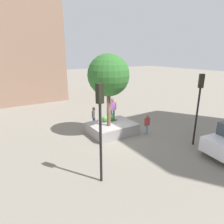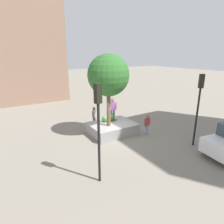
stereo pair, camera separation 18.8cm
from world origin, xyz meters
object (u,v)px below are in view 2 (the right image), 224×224
skateboarder (113,108)px  traffic_light_corner (98,118)px  planter_ledge (112,128)px  bystander_watching (147,123)px  plaza_tree (108,76)px  skateboard (113,120)px  passerby_with_bag (94,115)px  traffic_light_median (199,98)px

skateboarder → traffic_light_corner: traffic_light_corner is taller
planter_ledge → bystander_watching: bearing=143.0°
planter_ledge → skateboarder: size_ratio=1.96×
planter_ledge → plaza_tree: (0.44, 0.25, 4.03)m
traffic_light_corner → skateboard: bearing=-127.5°
plaza_tree → traffic_light_corner: 5.48m
planter_ledge → passerby_with_bag: size_ratio=2.02×
planter_ledge → traffic_light_median: size_ratio=0.71×
plaza_tree → traffic_light_median: (-4.03, 4.28, -1.24)m
bystander_watching → plaza_tree: bearing=-27.7°
traffic_light_corner → passerby_with_bag: bearing=-114.7°
skateboard → passerby_with_bag: (0.85, -1.55, 0.10)m
plaza_tree → bystander_watching: (-2.53, 1.33, -3.55)m
planter_ledge → skateboarder: (-0.38, -0.52, 1.46)m
passerby_with_bag → skateboard: bearing=118.8°
skateboarder → bystander_watching: bearing=129.3°
traffic_light_corner → bystander_watching: (-5.63, -3.02, -2.32)m
passerby_with_bag → planter_ledge: bearing=102.8°
plaza_tree → skateboarder: bearing=-137.0°
planter_ledge → traffic_light_corner: traffic_light_corner is taller
skateboarder → passerby_with_bag: bearing=-61.2°
traffic_light_median → bystander_watching: 4.04m
skateboarder → bystander_watching: size_ratio=1.12×
plaza_tree → skateboard: plaza_tree is taller
traffic_light_median → bystander_watching: (1.50, -2.95, -2.31)m
skateboard → traffic_light_corner: (3.92, 5.11, 2.34)m
planter_ledge → traffic_light_median: 6.42m
skateboard → traffic_light_median: (-3.21, 5.05, 2.34)m
traffic_light_corner → traffic_light_median: 7.13m
passerby_with_bag → bystander_watching: 4.45m
plaza_tree → passerby_with_bag: bearing=-89.2°
planter_ledge → traffic_light_corner: size_ratio=0.71×
planter_ledge → traffic_light_corner: (3.54, 4.60, 2.80)m
skateboard → plaza_tree: bearing=43.0°
skateboard → traffic_light_median: bearing=122.5°
bystander_watching → planter_ledge: bearing=-37.0°
skateboard → skateboarder: (0.00, 0.00, 1.00)m
traffic_light_median → passerby_with_bag: traffic_light_median is taller
planter_ledge → skateboard: 0.79m
traffic_light_median → bystander_watching: traffic_light_median is taller
passerby_with_bag → bystander_watching: bearing=125.2°
traffic_light_corner → passerby_with_bag: traffic_light_corner is taller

